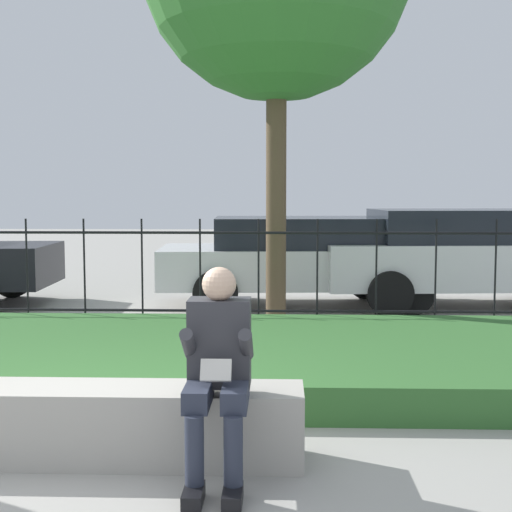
{
  "coord_description": "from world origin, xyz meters",
  "views": [
    {
      "loc": [
        1.35,
        -4.46,
        1.73
      ],
      "look_at": [
        1.06,
        3.96,
        0.99
      ],
      "focal_mm": 50.0,
      "sensor_mm": 36.0,
      "label": 1
    }
  ],
  "objects_px": {
    "person_seated_reader": "(218,364)",
    "car_parked_center": "(305,258)",
    "car_parked_right": "(464,255)",
    "stone_bench": "(89,428)"
  },
  "relations": [
    {
      "from": "person_seated_reader",
      "to": "car_parked_center",
      "type": "height_order",
      "value": "car_parked_center"
    },
    {
      "from": "car_parked_right",
      "to": "car_parked_center",
      "type": "bearing_deg",
      "value": 175.69
    },
    {
      "from": "stone_bench",
      "to": "car_parked_center",
      "type": "xyz_separation_m",
      "value": [
        1.63,
        6.49,
        0.52
      ]
    },
    {
      "from": "car_parked_center",
      "to": "car_parked_right",
      "type": "xyz_separation_m",
      "value": [
        2.43,
        0.0,
        0.05
      ]
    },
    {
      "from": "stone_bench",
      "to": "person_seated_reader",
      "type": "distance_m",
      "value": 1.04
    },
    {
      "from": "stone_bench",
      "to": "car_parked_center",
      "type": "relative_size",
      "value": 0.6
    },
    {
      "from": "car_parked_center",
      "to": "car_parked_right",
      "type": "bearing_deg",
      "value": -3.02
    },
    {
      "from": "person_seated_reader",
      "to": "car_parked_center",
      "type": "xyz_separation_m",
      "value": [
        0.76,
        6.76,
        0.03
      ]
    },
    {
      "from": "stone_bench",
      "to": "car_parked_center",
      "type": "bearing_deg",
      "value": 75.93
    },
    {
      "from": "person_seated_reader",
      "to": "car_parked_center",
      "type": "distance_m",
      "value": 6.8
    }
  ]
}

